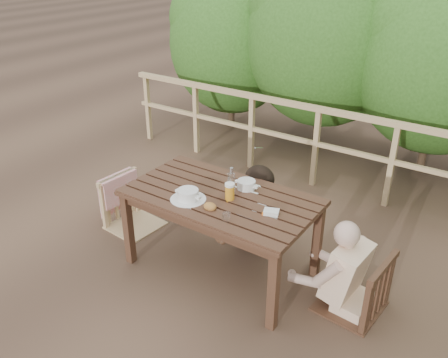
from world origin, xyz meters
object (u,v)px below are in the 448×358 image
Objects in this scene: soup_near at (188,195)px; bottle at (231,182)px; diner_right at (363,244)px; chair_left at (131,184)px; soup_far at (246,185)px; woman at (266,179)px; tumbler at (226,217)px; chair_right at (357,256)px; bread_roll at (210,207)px; butter_tub at (271,213)px; chair_far at (264,196)px; table at (221,233)px; beer_glass at (230,192)px.

soup_near is 1.14× the size of bottle.
chair_left is at bearing 97.62° from diner_right.
woman is at bearing 98.30° from soup_far.
tumbler is (0.45, -0.09, -0.01)m from soup_near.
bread_roll is (-1.12, -0.41, 0.28)m from chair_right.
bottle is at bearing 148.42° from butter_tub.
soup_near is 0.38m from bottle.
diner_right is (1.16, -0.51, 0.18)m from chair_far.
chair_left is 3.80× the size of bottle.
chair_far reaches higher than soup_near.
table is 1.79× the size of chair_far.
bottle reaches higher than chair_left.
woman is at bearing 102.14° from tumbler.
soup_far is 0.46m from bread_roll.
soup_near is (-0.23, -0.91, 0.16)m from woman.
diner_right reaches higher than soup_far.
chair_far is at bearing 90.62° from bread_roll.
butter_tub is at bearing 24.18° from bread_roll.
table is at bearing 103.08° from diner_right.
bottle is at bearing -79.21° from chair_right.
soup_far is at bearing 105.48° from tumbler.
soup_near is 0.25m from bread_roll.
chair_far is 7.51× the size of butter_tub.
chair_left is 1.05m from soup_near.
soup_near reaches higher than tumbler.
bottle is (-0.05, -0.16, 0.09)m from soup_far.
chair_right reaches higher than soup_near.
bread_roll is at bearing 161.76° from tumbler.
soup_far is (0.07, -0.47, 0.16)m from woman.
butter_tub is (0.45, 0.20, -0.01)m from bread_roll.
diner_right is at bearing 15.40° from soup_near.
beer_glass is (-1.07, -0.19, 0.33)m from chair_right.
woman is 0.68m from bottle.
chair_left reaches higher than chair_far.
table is 0.51m from soup_near.
bread_roll is at bearing -97.31° from soup_far.
bottle reaches higher than chair_right.
chair_left is at bearing -82.35° from chair_right.
diner_right is (0.03, 0.00, 0.13)m from chair_right.
table is 1.16m from chair_left.
chair_far is 11.82× the size of tumbler.
chair_right is (2.33, 0.10, 0.00)m from chair_left.
chair_far is 3.41× the size of bottle.
chair_far reaches higher than bread_roll.
tumbler is (0.22, -1.00, 0.15)m from woman.
beer_glass is at bearing -89.11° from chair_left.
diner_right is 1.23m from bread_roll.
diner_right is at bearing 147.48° from woman.
butter_tub is at bearing -67.87° from chair_right.
soup_far is 1.69× the size of beer_glass.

